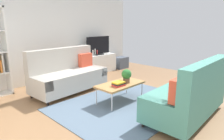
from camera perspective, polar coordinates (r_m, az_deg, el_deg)
The scene contains 18 objects.
ground_plane at distance 4.35m, azimuth 2.45°, elevation -9.67°, with size 7.68×7.68×0.00m, color #936B47.
wall_far at distance 6.23m, azimuth -17.33°, elevation 10.40°, with size 6.40×0.12×2.90m, color white.
area_rug at distance 4.29m, azimuth 3.93°, elevation -9.91°, with size 2.90×2.20×0.01m, color slate.
couch_beige at distance 5.11m, azimuth -12.57°, elevation -1.28°, with size 1.95×0.97×1.10m.
couch_green at distance 3.82m, azimuth 21.67°, elevation -6.75°, with size 1.92×0.89×1.10m.
coffee_table at distance 4.32m, azimuth 2.42°, elevation -4.28°, with size 1.10×0.56×0.42m.
tv_console at distance 6.99m, azimuth -4.04°, elevation 1.86°, with size 1.40×0.44×0.64m, color silver.
tv at distance 6.88m, azimuth -4.01°, elevation 7.00°, with size 1.00×0.20×0.64m.
storage_trunk at distance 7.71m, azimuth 2.57°, elevation 2.18°, with size 0.52×0.40×0.44m, color #4C5666.
potted_plant at distance 4.32m, azimuth 4.24°, elevation -1.57°, with size 0.22×0.22×0.31m.
table_book_0 at distance 4.13m, azimuth 1.92°, elevation -4.42°, with size 0.24×0.18×0.04m, color red.
table_book_1 at distance 4.12m, azimuth 1.93°, elevation -3.99°, with size 0.24×0.18×0.03m, color #262626.
table_book_2 at distance 4.11m, azimuth 1.93°, elevation -3.61°, with size 0.24×0.18×0.03m, color gold.
vase_0 at distance 6.60m, azimuth -8.15°, elevation 4.64°, with size 0.10×0.10×0.17m, color #4C72B2.
vase_1 at distance 6.69m, azimuth -7.09°, elevation 4.67°, with size 0.09×0.09×0.14m, color #33B29E.
bottle_0 at distance 6.71m, azimuth -5.60°, elevation 5.00°, with size 0.05×0.05×0.20m, color silver.
bottle_1 at distance 6.78m, azimuth -4.98°, elevation 5.22°, with size 0.04×0.04×0.23m, color silver.
bottle_2 at distance 6.84m, azimuth -4.38°, elevation 5.08°, with size 0.04×0.04×0.18m, color red.
Camera 1 is at (-3.00, -2.66, 1.69)m, focal length 31.38 mm.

